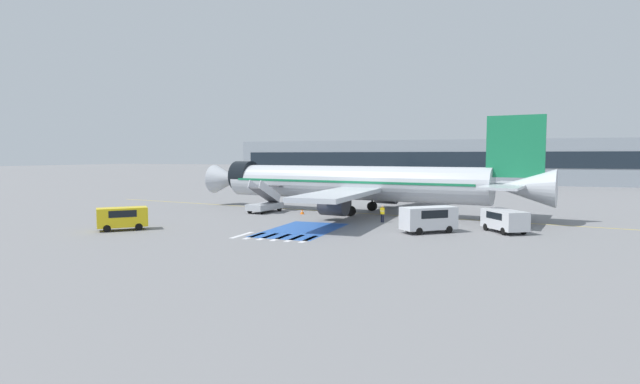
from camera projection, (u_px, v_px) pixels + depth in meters
ground_plane at (362, 214)px, 57.03m from camera, size 600.00×600.00×0.00m
apron_leadline_yellow at (349, 213)px, 58.42m from camera, size 75.26×11.70×0.01m
apron_stand_patch_blue at (302, 230)px, 44.65m from camera, size 5.69×10.65×0.01m
apron_walkway_bar_0 at (242, 235)px, 41.76m from camera, size 0.44×3.60×0.01m
apron_walkway_bar_1 at (255, 236)px, 41.34m from camera, size 0.44×3.60×0.01m
apron_walkway_bar_2 at (268, 237)px, 40.93m from camera, size 0.44×3.60×0.01m
apron_walkway_bar_3 at (281, 237)px, 40.52m from camera, size 0.44×3.60×0.01m
apron_walkway_bar_4 at (295, 238)px, 40.10m from camera, size 0.44×3.60×0.01m
apron_walkway_bar_5 at (308, 239)px, 39.69m from camera, size 0.44×3.60×0.01m
airliner at (354, 183)px, 57.86m from camera, size 42.40×34.65×10.63m
boarding_stairs_forward at (265, 204)px, 58.67m from camera, size 2.90×5.46×3.89m
fuel_tanker at (423, 187)px, 75.90m from camera, size 8.76×3.28×3.65m
service_van_0 at (505, 219)px, 43.12m from camera, size 4.08×4.72×1.94m
service_van_1 at (122, 217)px, 44.44m from camera, size 4.22×4.22×2.02m
service_van_2 at (429, 217)px, 42.95m from camera, size 4.86×4.55×2.23m
baggage_cart at (433, 220)px, 49.25m from camera, size 2.16×2.91×0.87m
ground_crew_0 at (345, 207)px, 55.15m from camera, size 0.49×0.42×1.77m
ground_crew_1 at (332, 206)px, 55.70m from camera, size 0.49×0.42×1.81m
ground_crew_2 at (382, 213)px, 49.71m from camera, size 0.43×0.23×1.70m
traffic_cone_0 at (302, 212)px, 56.84m from camera, size 0.50×0.50×0.55m
terminal_building at (465, 162)px, 122.02m from camera, size 116.30×12.10×10.52m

